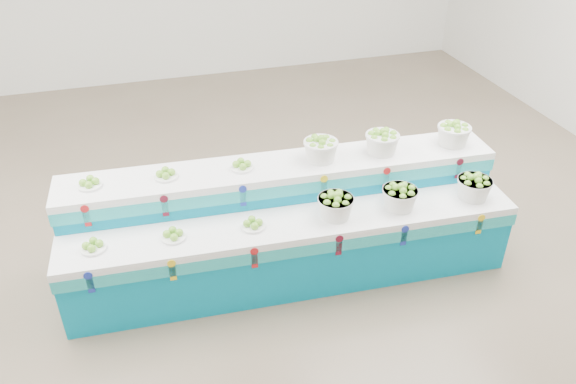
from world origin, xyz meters
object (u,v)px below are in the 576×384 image
at_px(basket_lower_left, 336,205).
at_px(plate_upper_mid, 166,173).
at_px(display_stand, 288,224).
at_px(basket_upper_right, 454,133).

height_order(basket_lower_left, plate_upper_mid, plate_upper_mid).
distance_m(display_stand, basket_upper_right, 1.85).
relative_size(basket_lower_left, basket_upper_right, 1.00).
height_order(display_stand, basket_upper_right, basket_upper_right).
height_order(display_stand, basket_lower_left, display_stand).
height_order(display_stand, plate_upper_mid, plate_upper_mid).
bearing_deg(basket_upper_right, display_stand, -174.68).
xyz_separation_m(display_stand, plate_upper_mid, (-1.04, 0.31, 0.56)).
distance_m(plate_upper_mid, basket_upper_right, 2.77).
relative_size(display_stand, plate_upper_mid, 18.98).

